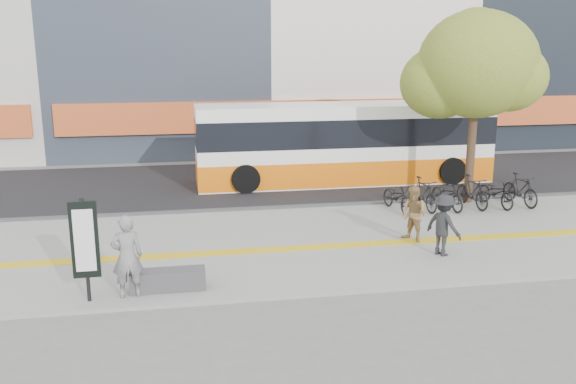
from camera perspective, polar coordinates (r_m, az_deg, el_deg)
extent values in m
plane|color=#60605C|center=(15.01, -0.92, -6.89)|extent=(120.00, 120.00, 0.00)
cube|color=slate|center=(16.39, -1.77, -4.94)|extent=(40.00, 7.00, 0.08)
cube|color=#BF8E16|center=(15.91, -1.51, -5.35)|extent=(40.00, 0.45, 0.01)
cube|color=black|center=(23.57, -4.46, 0.81)|extent=(40.00, 8.00, 0.06)
cube|color=#343436|center=(19.70, -3.27, -1.64)|extent=(40.00, 0.25, 0.14)
cube|color=#D05627|center=(28.43, -1.54, 7.09)|extent=(19.00, 0.50, 1.40)
cube|color=#343436|center=(13.61, -11.06, -7.99)|extent=(1.60, 0.45, 0.45)
cylinder|color=black|center=(13.18, -18.25, -5.14)|extent=(0.08, 0.08, 2.20)
cube|color=black|center=(13.11, -18.32, -4.23)|extent=(0.55, 0.08, 1.60)
cube|color=white|center=(13.06, -18.35, -4.30)|extent=(0.40, 0.02, 1.30)
cylinder|color=#342517|center=(21.14, 16.56, 3.34)|extent=(0.28, 0.28, 3.20)
ellipsoid|color=#577627|center=(20.84, 17.11, 11.26)|extent=(3.80, 3.80, 3.42)
ellipsoid|color=#577627|center=(20.89, 13.89, 9.81)|extent=(2.60, 2.60, 2.34)
ellipsoid|color=#577627|center=(20.93, 19.76, 9.97)|extent=(2.40, 2.40, 2.16)
ellipsoid|color=#577627|center=(21.68, 17.01, 13.46)|extent=(2.20, 2.20, 1.98)
cube|color=white|center=(23.50, 5.22, 4.52)|extent=(11.14, 2.32, 2.97)
cube|color=orange|center=(23.68, 5.17, 2.19)|extent=(11.16, 2.34, 0.93)
cube|color=black|center=(23.43, 5.24, 5.75)|extent=(11.16, 2.34, 1.02)
cylinder|color=black|center=(21.84, -3.94, 1.24)|extent=(1.02, 0.32, 1.02)
cylinder|color=black|center=(24.10, -4.55, 2.41)|extent=(1.02, 0.32, 1.02)
cylinder|color=black|center=(23.95, 14.95, 1.91)|extent=(1.02, 0.32, 1.02)
cylinder|color=black|center=(26.03, 12.81, 2.95)|extent=(1.02, 0.32, 1.02)
imported|color=black|center=(19.67, 10.10, -0.43)|extent=(0.87, 1.84, 0.93)
imported|color=black|center=(19.96, 12.37, -0.18)|extent=(0.73, 1.77, 1.03)
imported|color=black|center=(20.30, 14.56, -0.22)|extent=(0.87, 1.84, 0.93)
imported|color=black|center=(20.65, 16.69, 0.02)|extent=(0.73, 1.77, 1.03)
imported|color=black|center=(21.05, 18.73, -0.02)|extent=(0.87, 1.84, 0.93)
imported|color=black|center=(21.46, 20.71, 0.21)|extent=(0.73, 1.77, 1.03)
imported|color=black|center=(13.23, -14.68, -5.79)|extent=(0.70, 0.52, 1.77)
imported|color=olive|center=(16.71, 11.59, -2.01)|extent=(0.87, 0.92, 1.51)
imported|color=black|center=(15.80, 14.21, -2.98)|extent=(0.99, 1.16, 1.55)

